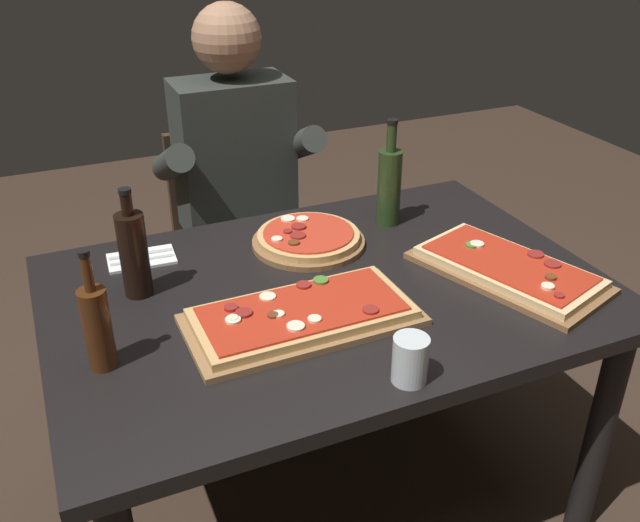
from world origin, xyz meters
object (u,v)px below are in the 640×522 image
at_px(diner_chair, 233,237).
at_px(vinegar_bottle_green, 134,253).
at_px(pizza_rectangular_front, 302,316).
at_px(pizza_round_far, 308,239).
at_px(oil_bottle_amber, 389,185).
at_px(pizza_rectangular_left, 508,269).
at_px(tumbler_near_camera, 411,362).
at_px(seated_diner, 239,185).
at_px(dining_table, 328,318).
at_px(wine_bottle_dark, 97,326).

bearing_deg(diner_chair, vinegar_bottle_green, -122.73).
bearing_deg(pizza_rectangular_front, pizza_round_far, 65.16).
distance_m(pizza_rectangular_front, diner_chair, 1.03).
distance_m(oil_bottle_amber, diner_chair, 0.77).
relative_size(pizza_rectangular_left, tumbler_near_camera, 5.33).
distance_m(pizza_rectangular_left, pizza_round_far, 0.55).
height_order(pizza_rectangular_front, oil_bottle_amber, oil_bottle_amber).
xyz_separation_m(oil_bottle_amber, seated_diner, (-0.32, 0.46, -0.12)).
relative_size(pizza_round_far, oil_bottle_amber, 1.00).
height_order(pizza_rectangular_left, tumbler_near_camera, tumbler_near_camera).
bearing_deg(diner_chair, dining_table, -89.92).
distance_m(pizza_round_far, wine_bottle_dark, 0.71).
bearing_deg(oil_bottle_amber, vinegar_bottle_green, -171.76).
relative_size(pizza_rectangular_front, tumbler_near_camera, 5.26).
bearing_deg(pizza_rectangular_left, pizza_rectangular_front, 179.00).
distance_m(dining_table, pizza_rectangular_left, 0.49).
height_order(pizza_rectangular_front, diner_chair, diner_chair).
bearing_deg(pizza_round_far, diner_chair, 94.19).
distance_m(pizza_rectangular_front, pizza_rectangular_left, 0.58).
relative_size(oil_bottle_amber, tumbler_near_camera, 3.10).
relative_size(pizza_rectangular_front, vinegar_bottle_green, 1.92).
distance_m(dining_table, vinegar_bottle_green, 0.52).
height_order(pizza_rectangular_front, pizza_round_far, same).
distance_m(pizza_round_far, seated_diner, 0.50).
distance_m(wine_bottle_dark, diner_chair, 1.17).
xyz_separation_m(pizza_rectangular_left, wine_bottle_dark, (-1.03, 0.03, 0.08)).
bearing_deg(dining_table, pizza_rectangular_left, -16.66).
xyz_separation_m(pizza_rectangular_left, tumbler_near_camera, (-0.45, -0.27, 0.03)).
bearing_deg(pizza_round_far, tumbler_near_camera, -93.67).
relative_size(pizza_round_far, diner_chair, 0.37).
bearing_deg(pizza_rectangular_left, oil_bottle_amber, 108.23).
height_order(pizza_round_far, vinegar_bottle_green, vinegar_bottle_green).
relative_size(pizza_rectangular_left, pizza_round_far, 1.72).
relative_size(pizza_round_far, vinegar_bottle_green, 1.13).
xyz_separation_m(vinegar_bottle_green, seated_diner, (0.45, 0.57, -0.11)).
xyz_separation_m(dining_table, oil_bottle_amber, (0.32, 0.27, 0.22)).
xyz_separation_m(dining_table, diner_chair, (-0.00, 0.86, -0.16)).
relative_size(dining_table, vinegar_bottle_green, 4.93).
relative_size(pizza_rectangular_left, oil_bottle_amber, 1.72).
relative_size(vinegar_bottle_green, seated_diner, 0.21).
height_order(pizza_rectangular_left, oil_bottle_amber, oil_bottle_amber).
xyz_separation_m(pizza_rectangular_left, vinegar_bottle_green, (-0.90, 0.30, 0.10)).
relative_size(diner_chair, seated_diner, 0.65).
bearing_deg(pizza_round_far, seated_diner, 95.19).
bearing_deg(seated_diner, dining_table, -89.90).
distance_m(dining_table, pizza_round_far, 0.27).
bearing_deg(tumbler_near_camera, seated_diner, 90.21).
bearing_deg(diner_chair, pizza_round_far, -85.81).
relative_size(wine_bottle_dark, oil_bottle_amber, 0.86).
xyz_separation_m(oil_bottle_amber, vinegar_bottle_green, (-0.77, -0.11, -0.01)).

